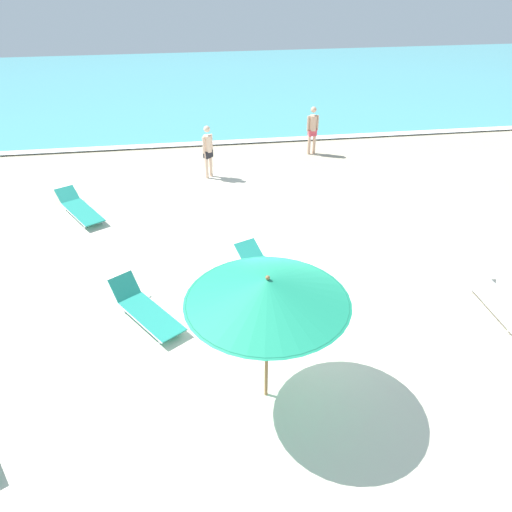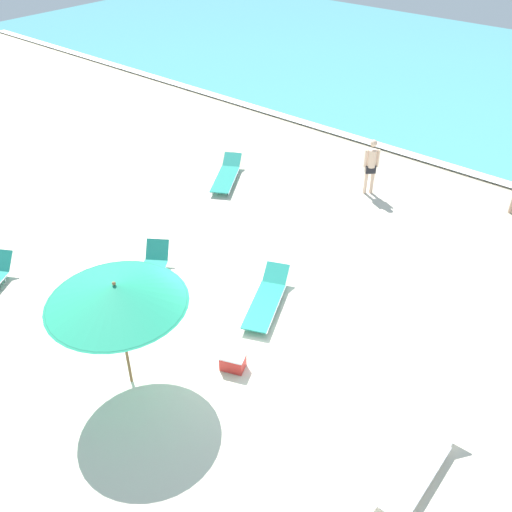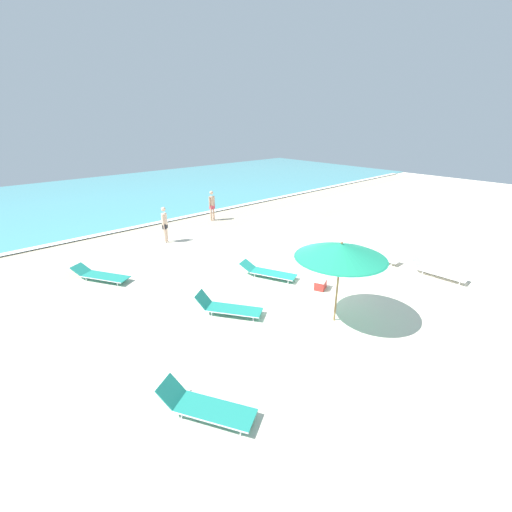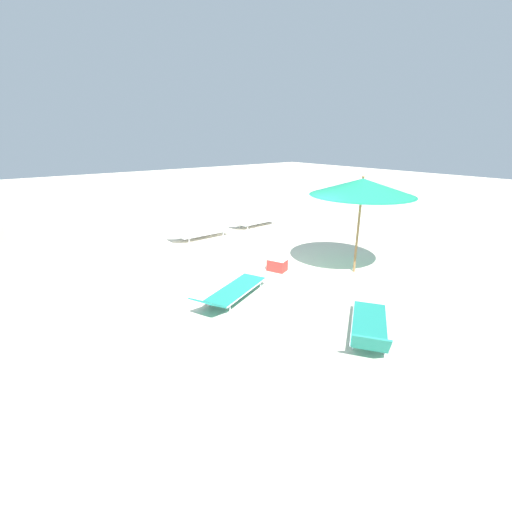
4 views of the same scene
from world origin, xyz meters
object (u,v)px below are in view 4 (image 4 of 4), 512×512
sun_lounger_under_umbrella (252,221)px  sun_lounger_near_water_right (370,328)px  beach_umbrella (362,187)px  sun_lounger_near_water_left (231,292)px  cooler_box (277,264)px  sun_lounger_beside_umbrella (197,233)px

sun_lounger_under_umbrella → sun_lounger_near_water_right: (-7.68, 3.25, 0.00)m
beach_umbrella → sun_lounger_under_umbrella: (5.52, -0.79, -2.03)m
beach_umbrella → sun_lounger_near_water_right: bearing=131.2°
sun_lounger_near_water_left → cooler_box: bearing=-93.9°
sun_lounger_beside_umbrella → cooler_box: 4.02m
beach_umbrella → sun_lounger_beside_umbrella: (5.35, 1.78, -2.04)m
beach_umbrella → sun_lounger_under_umbrella: beach_umbrella is taller
sun_lounger_under_umbrella → sun_lounger_near_water_left: size_ratio=0.92×
beach_umbrella → sun_lounger_near_water_right: size_ratio=1.27×
beach_umbrella → sun_lounger_under_umbrella: bearing=-8.1°
sun_lounger_under_umbrella → sun_lounger_near_water_left: bearing=135.7°
beach_umbrella → sun_lounger_beside_umbrella: beach_umbrella is taller
sun_lounger_under_umbrella → sun_lounger_beside_umbrella: (-0.17, 2.57, -0.01)m
sun_lounger_beside_umbrella → sun_lounger_under_umbrella: bearing=-86.7°
cooler_box → sun_lounger_beside_umbrella: bearing=161.5°
sun_lounger_near_water_right → cooler_box: sun_lounger_near_water_right is taller
sun_lounger_near_water_left → sun_lounger_near_water_right: (-2.79, -1.08, 0.02)m
sun_lounger_near_water_left → sun_lounger_near_water_right: sun_lounger_near_water_right is taller
beach_umbrella → sun_lounger_beside_umbrella: size_ratio=1.17×
sun_lounger_under_umbrella → cooler_box: bearing=148.0°
sun_lounger_beside_umbrella → sun_lounger_near_water_left: (-4.72, 1.76, -0.01)m
sun_lounger_near_water_right → cooler_box: 3.60m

